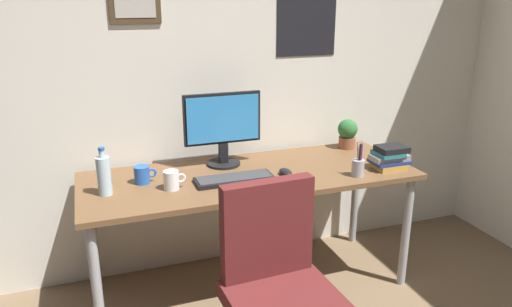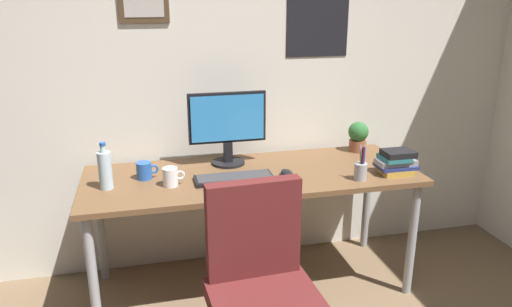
{
  "view_description": "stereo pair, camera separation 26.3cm",
  "coord_description": "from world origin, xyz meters",
  "px_view_note": "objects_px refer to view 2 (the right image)",
  "views": [
    {
      "loc": [
        -0.62,
        -0.74,
        1.7
      ],
      "look_at": [
        0.22,
        1.62,
        0.88
      ],
      "focal_mm": 34.08,
      "sensor_mm": 36.0,
      "label": 1
    },
    {
      "loc": [
        -0.37,
        -0.82,
        1.7
      ],
      "look_at": [
        0.22,
        1.62,
        0.88
      ],
      "focal_mm": 34.08,
      "sensor_mm": 36.0,
      "label": 2
    }
  ],
  "objects_px": {
    "office_chair": "(261,283)",
    "coffee_mug_far": "(144,171)",
    "keyboard": "(234,178)",
    "water_bottle": "(105,170)",
    "monitor": "(227,125)",
    "book_stack_left": "(396,162)",
    "computer_mouse": "(287,173)",
    "pen_cup": "(361,170)",
    "potted_plant": "(358,135)",
    "coffee_mug_near": "(171,177)"
  },
  "relations": [
    {
      "from": "coffee_mug_far",
      "to": "computer_mouse",
      "type": "bearing_deg",
      "value": -10.77
    },
    {
      "from": "office_chair",
      "to": "coffee_mug_far",
      "type": "height_order",
      "value": "office_chair"
    },
    {
      "from": "monitor",
      "to": "coffee_mug_near",
      "type": "bearing_deg",
      "value": -141.95
    },
    {
      "from": "monitor",
      "to": "office_chair",
      "type": "bearing_deg",
      "value": -92.26
    },
    {
      "from": "computer_mouse",
      "to": "office_chair",
      "type": "bearing_deg",
      "value": -114.95
    },
    {
      "from": "computer_mouse",
      "to": "pen_cup",
      "type": "distance_m",
      "value": 0.41
    },
    {
      "from": "monitor",
      "to": "potted_plant",
      "type": "height_order",
      "value": "monitor"
    },
    {
      "from": "pen_cup",
      "to": "computer_mouse",
      "type": "bearing_deg",
      "value": 158.65
    },
    {
      "from": "monitor",
      "to": "potted_plant",
      "type": "relative_size",
      "value": 2.36
    },
    {
      "from": "water_bottle",
      "to": "keyboard",
      "type": "bearing_deg",
      "value": -3.39
    },
    {
      "from": "water_bottle",
      "to": "monitor",
      "type": "bearing_deg",
      "value": 19.29
    },
    {
      "from": "keyboard",
      "to": "water_bottle",
      "type": "relative_size",
      "value": 1.7
    },
    {
      "from": "computer_mouse",
      "to": "coffee_mug_near",
      "type": "relative_size",
      "value": 0.93
    },
    {
      "from": "potted_plant",
      "to": "pen_cup",
      "type": "bearing_deg",
      "value": -113.06
    },
    {
      "from": "computer_mouse",
      "to": "water_bottle",
      "type": "bearing_deg",
      "value": 177.17
    },
    {
      "from": "keyboard",
      "to": "coffee_mug_far",
      "type": "height_order",
      "value": "coffee_mug_far"
    },
    {
      "from": "monitor",
      "to": "coffee_mug_near",
      "type": "distance_m",
      "value": 0.5
    },
    {
      "from": "keyboard",
      "to": "computer_mouse",
      "type": "bearing_deg",
      "value": -1.57
    },
    {
      "from": "keyboard",
      "to": "coffee_mug_far",
      "type": "xyz_separation_m",
      "value": [
        -0.48,
        0.14,
        0.04
      ]
    },
    {
      "from": "monitor",
      "to": "pen_cup",
      "type": "distance_m",
      "value": 0.81
    },
    {
      "from": "coffee_mug_near",
      "to": "pen_cup",
      "type": "bearing_deg",
      "value": -8.69
    },
    {
      "from": "water_bottle",
      "to": "office_chair",
      "type": "bearing_deg",
      "value": -48.33
    },
    {
      "from": "coffee_mug_far",
      "to": "book_stack_left",
      "type": "bearing_deg",
      "value": -10.01
    },
    {
      "from": "keyboard",
      "to": "book_stack_left",
      "type": "height_order",
      "value": "book_stack_left"
    },
    {
      "from": "water_bottle",
      "to": "book_stack_left",
      "type": "bearing_deg",
      "value": -5.26
    },
    {
      "from": "office_chair",
      "to": "water_bottle",
      "type": "xyz_separation_m",
      "value": [
        -0.65,
        0.73,
        0.31
      ]
    },
    {
      "from": "keyboard",
      "to": "computer_mouse",
      "type": "height_order",
      "value": "computer_mouse"
    },
    {
      "from": "monitor",
      "to": "pen_cup",
      "type": "relative_size",
      "value": 2.3
    },
    {
      "from": "water_bottle",
      "to": "book_stack_left",
      "type": "height_order",
      "value": "water_bottle"
    },
    {
      "from": "book_stack_left",
      "to": "office_chair",
      "type": "bearing_deg",
      "value": -147.83
    },
    {
      "from": "office_chair",
      "to": "potted_plant",
      "type": "relative_size",
      "value": 4.87
    },
    {
      "from": "computer_mouse",
      "to": "potted_plant",
      "type": "xyz_separation_m",
      "value": [
        0.58,
        0.34,
        0.09
      ]
    },
    {
      "from": "potted_plant",
      "to": "book_stack_left",
      "type": "xyz_separation_m",
      "value": [
        0.03,
        -0.44,
        -0.04
      ]
    },
    {
      "from": "keyboard",
      "to": "computer_mouse",
      "type": "xyz_separation_m",
      "value": [
        0.3,
        -0.01,
        0.01
      ]
    },
    {
      "from": "office_chair",
      "to": "computer_mouse",
      "type": "height_order",
      "value": "office_chair"
    },
    {
      "from": "computer_mouse",
      "to": "book_stack_left",
      "type": "distance_m",
      "value": 0.63
    },
    {
      "from": "office_chair",
      "to": "water_bottle",
      "type": "relative_size",
      "value": 3.76
    },
    {
      "from": "monitor",
      "to": "water_bottle",
      "type": "bearing_deg",
      "value": -160.71
    },
    {
      "from": "keyboard",
      "to": "office_chair",
      "type": "bearing_deg",
      "value": -91.61
    },
    {
      "from": "computer_mouse",
      "to": "book_stack_left",
      "type": "xyz_separation_m",
      "value": [
        0.62,
        -0.1,
        0.05
      ]
    },
    {
      "from": "office_chair",
      "to": "water_bottle",
      "type": "height_order",
      "value": "water_bottle"
    },
    {
      "from": "keyboard",
      "to": "computer_mouse",
      "type": "relative_size",
      "value": 3.91
    },
    {
      "from": "keyboard",
      "to": "coffee_mug_far",
      "type": "distance_m",
      "value": 0.5
    },
    {
      "from": "book_stack_left",
      "to": "pen_cup",
      "type": "bearing_deg",
      "value": -168.46
    },
    {
      "from": "office_chair",
      "to": "computer_mouse",
      "type": "bearing_deg",
      "value": 65.05
    },
    {
      "from": "keyboard",
      "to": "coffee_mug_near",
      "type": "xyz_separation_m",
      "value": [
        -0.34,
        0.0,
        0.04
      ]
    },
    {
      "from": "keyboard",
      "to": "water_bottle",
      "type": "xyz_separation_m",
      "value": [
        -0.67,
        0.04,
        0.09
      ]
    },
    {
      "from": "potted_plant",
      "to": "computer_mouse",
      "type": "bearing_deg",
      "value": -149.89
    },
    {
      "from": "coffee_mug_far",
      "to": "keyboard",
      "type": "bearing_deg",
      "value": -16.33
    },
    {
      "from": "keyboard",
      "to": "book_stack_left",
      "type": "xyz_separation_m",
      "value": [
        0.92,
        -0.11,
        0.05
      ]
    }
  ]
}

